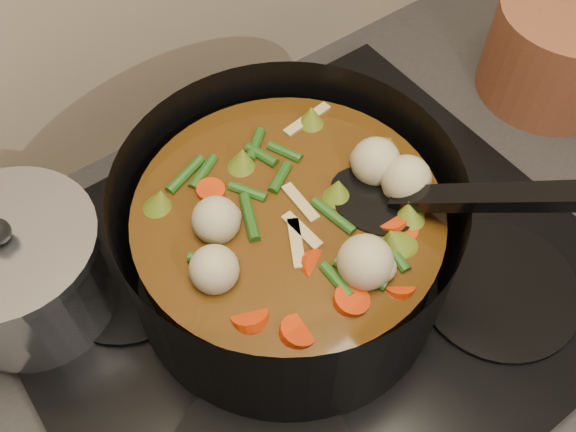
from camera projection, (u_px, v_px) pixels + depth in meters
counter at (304, 415)px, 1.11m from camera, size 2.64×0.64×0.91m
stovetop at (312, 284)px, 0.73m from camera, size 0.62×0.54×0.03m
stockpot at (289, 238)px, 0.66m from camera, size 0.42×0.44×0.25m
saucepan at (23, 271)px, 0.66m from camera, size 0.18×0.18×0.15m
terracotta_crock at (559, 51)px, 0.87m from camera, size 0.25×0.25×0.14m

